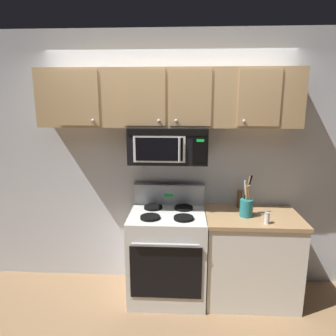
# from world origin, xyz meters

# --- Properties ---
(ground_plane) EXTENTS (8.00, 8.00, 0.00)m
(ground_plane) POSITION_xyz_m (0.00, 0.00, 0.00)
(ground_plane) COLOR #93704C
(back_wall) EXTENTS (5.20, 0.10, 2.70)m
(back_wall) POSITION_xyz_m (0.00, 0.79, 1.35)
(back_wall) COLOR silver
(back_wall) RESTS_ON ground_plane
(stove_range) EXTENTS (0.76, 0.69, 1.12)m
(stove_range) POSITION_xyz_m (0.00, 0.42, 0.47)
(stove_range) COLOR white
(stove_range) RESTS_ON ground_plane
(over_range_microwave) EXTENTS (0.76, 0.43, 0.35)m
(over_range_microwave) POSITION_xyz_m (-0.00, 0.54, 1.58)
(over_range_microwave) COLOR black
(upper_cabinets) EXTENTS (2.50, 0.36, 0.55)m
(upper_cabinets) POSITION_xyz_m (-0.00, 0.57, 2.02)
(upper_cabinets) COLOR tan
(counter_segment) EXTENTS (0.93, 0.65, 0.90)m
(counter_segment) POSITION_xyz_m (0.84, 0.43, 0.45)
(counter_segment) COLOR white
(counter_segment) RESTS_ON ground_plane
(utensil_crock_teal) EXTENTS (0.12, 0.12, 0.40)m
(utensil_crock_teal) POSITION_xyz_m (0.77, 0.39, 1.01)
(utensil_crock_teal) COLOR teal
(utensil_crock_teal) RESTS_ON counter_segment
(salt_shaker) EXTENTS (0.05, 0.05, 0.11)m
(salt_shaker) POSITION_xyz_m (0.92, 0.21, 0.95)
(salt_shaker) COLOR white
(salt_shaker) RESTS_ON counter_segment
(pepper_mill) EXTENTS (0.05, 0.05, 0.19)m
(pepper_mill) POSITION_xyz_m (0.74, 0.64, 0.99)
(pepper_mill) COLOR brown
(pepper_mill) RESTS_ON counter_segment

